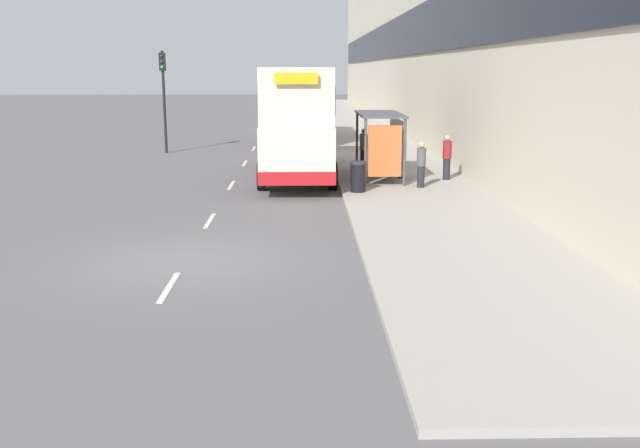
# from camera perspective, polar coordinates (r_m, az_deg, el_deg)

# --- Properties ---
(ground_plane) EXTENTS (220.00, 220.00, 0.00)m
(ground_plane) POSITION_cam_1_polar(r_m,az_deg,el_deg) (16.34, -10.76, -2.97)
(ground_plane) COLOR #5B595B
(pavement) EXTENTS (5.00, 93.00, 0.14)m
(pavement) POSITION_cam_1_polar(r_m,az_deg,el_deg) (54.35, 2.67, 7.85)
(pavement) COLOR #A39E93
(pavement) RESTS_ON ground_plane
(terrace_facade) EXTENTS (3.10, 93.00, 14.08)m
(terrace_facade) POSITION_cam_1_polar(r_m,az_deg,el_deg) (54.69, 7.06, 15.10)
(terrace_facade) COLOR beige
(terrace_facade) RESTS_ON ground_plane
(lane_mark_0) EXTENTS (0.12, 2.00, 0.01)m
(lane_mark_0) POSITION_cam_1_polar(r_m,az_deg,el_deg) (14.49, -11.99, -4.97)
(lane_mark_0) COLOR silver
(lane_mark_0) RESTS_ON ground_plane
(lane_mark_1) EXTENTS (0.12, 2.00, 0.01)m
(lane_mark_1) POSITION_cam_1_polar(r_m,az_deg,el_deg) (20.59, -8.81, 0.27)
(lane_mark_1) COLOR silver
(lane_mark_1) RESTS_ON ground_plane
(lane_mark_2) EXTENTS (0.12, 2.00, 0.01)m
(lane_mark_2) POSITION_cam_1_polar(r_m,az_deg,el_deg) (26.82, -7.10, 3.10)
(lane_mark_2) COLOR silver
(lane_mark_2) RESTS_ON ground_plane
(lane_mark_3) EXTENTS (0.12, 2.00, 0.01)m
(lane_mark_3) POSITION_cam_1_polar(r_m,az_deg,el_deg) (33.10, -6.04, 4.85)
(lane_mark_3) COLOR silver
(lane_mark_3) RESTS_ON ground_plane
(lane_mark_4) EXTENTS (0.12, 2.00, 0.01)m
(lane_mark_4) POSITION_cam_1_polar(r_m,az_deg,el_deg) (39.40, -5.31, 6.05)
(lane_mark_4) COLOR silver
(lane_mark_4) RESTS_ON ground_plane
(lane_mark_5) EXTENTS (0.12, 2.00, 0.01)m
(lane_mark_5) POSITION_cam_1_polar(r_m,az_deg,el_deg) (45.73, -4.78, 6.91)
(lane_mark_5) COLOR silver
(lane_mark_5) RESTS_ON ground_plane
(bus_shelter) EXTENTS (1.60, 4.20, 2.48)m
(bus_shelter) POSITION_cam_1_polar(r_m,az_deg,el_deg) (27.13, 5.21, 7.23)
(bus_shelter) COLOR #4C4C51
(bus_shelter) RESTS_ON ground_plane
(double_decker_bus_near) EXTENTS (2.85, 10.95, 4.30)m
(double_decker_bus_near) POSITION_cam_1_polar(r_m,az_deg,el_deg) (28.68, -1.80, 8.36)
(double_decker_bus_near) COLOR beige
(double_decker_bus_near) RESTS_ON ground_plane
(double_decker_bus_ahead) EXTENTS (2.85, 10.35, 4.30)m
(double_decker_bus_ahead) POSITION_cam_1_polar(r_m,az_deg,el_deg) (42.41, -1.78, 9.62)
(double_decker_bus_ahead) COLOR beige
(double_decker_bus_ahead) RESTS_ON ground_plane
(car_0) EXTENTS (2.02, 3.87, 1.81)m
(car_0) POSITION_cam_1_polar(r_m,az_deg,el_deg) (81.87, -1.19, 9.91)
(car_0) COLOR #B7B799
(car_0) RESTS_ON ground_plane
(car_1) EXTENTS (1.99, 4.34, 1.85)m
(car_1) POSITION_cam_1_polar(r_m,az_deg,el_deg) (69.47, -1.85, 9.50)
(car_1) COLOR silver
(car_1) RESTS_ON ground_plane
(pedestrian_at_shelter) EXTENTS (0.32, 0.32, 1.61)m
(pedestrian_at_shelter) POSITION_cam_1_polar(r_m,az_deg,el_deg) (25.45, 8.10, 4.75)
(pedestrian_at_shelter) COLOR #23232D
(pedestrian_at_shelter) RESTS_ON ground_plane
(pedestrian_1) EXTENTS (0.34, 0.34, 1.70)m
(pedestrian_1) POSITION_cam_1_polar(r_m,az_deg,el_deg) (29.95, 3.51, 6.06)
(pedestrian_1) COLOR #23232D
(pedestrian_1) RESTS_ON ground_plane
(pedestrian_2) EXTENTS (0.33, 0.33, 1.66)m
(pedestrian_2) POSITION_cam_1_polar(r_m,az_deg,el_deg) (27.54, 6.56, 5.41)
(pedestrian_2) COLOR #23232D
(pedestrian_2) RESTS_ON ground_plane
(pedestrian_3) EXTENTS (0.33, 0.33, 1.68)m
(pedestrian_3) POSITION_cam_1_polar(r_m,az_deg,el_deg) (27.43, 10.12, 5.30)
(pedestrian_3) COLOR #23232D
(pedestrian_3) RESTS_ON ground_plane
(litter_bin) EXTENTS (0.55, 0.55, 1.05)m
(litter_bin) POSITION_cam_1_polar(r_m,az_deg,el_deg) (24.33, 3.06, 3.82)
(litter_bin) COLOR black
(litter_bin) RESTS_ON ground_plane
(traffic_light_far_kerb) EXTENTS (0.30, 0.32, 5.17)m
(traffic_light_far_kerb) POSITION_cam_1_polar(r_m,az_deg,el_deg) (37.73, -12.42, 10.81)
(traffic_light_far_kerb) COLOR black
(traffic_light_far_kerb) RESTS_ON ground_plane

